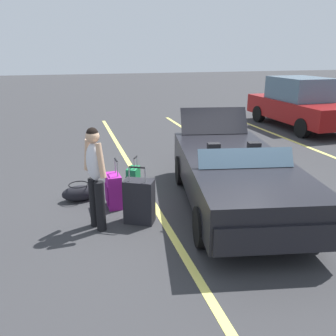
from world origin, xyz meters
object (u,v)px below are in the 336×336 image
suitcase_large_black (139,201)px  suitcase_medium_bright (114,191)px  traveler_person (95,174)px  parked_sedan_near (299,104)px  convertible_car (238,180)px  suitcase_small_carryon (133,179)px  duffel_bag (79,193)px

suitcase_large_black → suitcase_medium_bright: (-0.72, -0.33, -0.06)m
suitcase_large_black → traveler_person: bearing=119.2°
suitcase_large_black → parked_sedan_near: 9.26m
convertible_car → suitcase_large_black: convertible_car is taller
suitcase_small_carryon → duffel_bag: suitcase_small_carryon is taller
convertible_car → suitcase_large_black: bearing=-81.9°
suitcase_large_black → traveler_person: (0.02, -0.68, 0.56)m
parked_sedan_near → duffel_bag: bearing=-60.2°
duffel_bag → suitcase_medium_bright: bearing=52.9°
suitcase_medium_bright → suitcase_small_carryon: 0.81m
suitcase_large_black → suitcase_medium_bright: 0.79m
duffel_bag → parked_sedan_near: 9.38m
suitcase_small_carryon → convertible_car: bearing=165.8°
duffel_bag → parked_sedan_near: bearing=119.7°
duffel_bag → parked_sedan_near: size_ratio=0.14×
convertible_car → suitcase_small_carryon: 2.18m
traveler_person → suitcase_large_black: bearing=-22.8°
suitcase_medium_bright → parked_sedan_near: (-5.09, 7.52, 0.58)m
suitcase_large_black → suitcase_small_carryon: bearing=21.3°
suitcase_medium_bright → suitcase_small_carryon: (-0.65, 0.48, -0.06)m
suitcase_medium_bright → parked_sedan_near: parked_sedan_near is taller
traveler_person → convertible_car: bearing=-26.1°
convertible_car → traveler_person: bearing=-80.6°
suitcase_medium_bright → suitcase_small_carryon: suitcase_medium_bright is taller
suitcase_medium_bright → duffel_bag: suitcase_medium_bright is taller
convertible_car → traveler_person: 2.44m
suitcase_small_carryon → suitcase_medium_bright: bearing=81.6°
duffel_bag → traveler_person: bearing=11.7°
convertible_car → duffel_bag: 2.98m
parked_sedan_near → suitcase_medium_bright: bearing=-55.9°
duffel_bag → parked_sedan_near: parked_sedan_near is taller
suitcase_medium_bright → traveler_person: 1.02m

